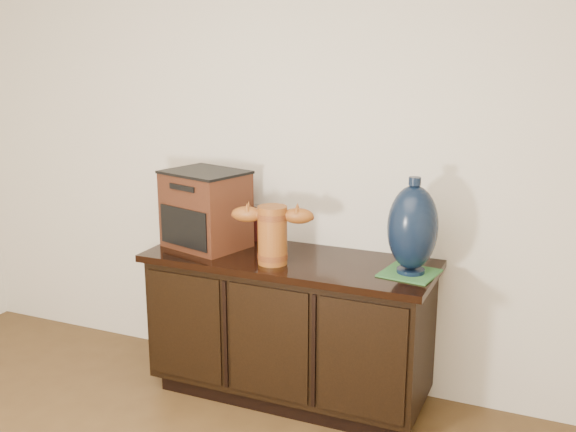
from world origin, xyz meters
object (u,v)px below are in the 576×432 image
at_px(lamp_base, 413,228).
at_px(spray_can, 256,223).
at_px(sideboard, 289,326).
at_px(terracotta_vessel, 272,231).
at_px(tv_radio, 206,209).

xyz_separation_m(lamp_base, spray_can, (-0.91, 0.22, -0.13)).
distance_m(sideboard, spray_can, 0.59).
distance_m(terracotta_vessel, lamp_base, 0.66).
distance_m(sideboard, tv_radio, 0.74).
xyz_separation_m(sideboard, spray_can, (-0.29, 0.22, 0.46)).
xyz_separation_m(tv_radio, spray_can, (0.19, 0.21, -0.11)).
relative_size(terracotta_vessel, spray_can, 2.09).
bearing_deg(sideboard, tv_radio, 178.79).
relative_size(sideboard, terracotta_vessel, 3.61).
bearing_deg(spray_can, sideboard, -37.13).
height_order(sideboard, spray_can, spray_can).
relative_size(tv_radio, spray_can, 2.45).
xyz_separation_m(terracotta_vessel, tv_radio, (-0.44, 0.13, 0.04)).
xyz_separation_m(tv_radio, lamp_base, (1.09, -0.01, 0.02)).
bearing_deg(spray_can, terracotta_vessel, -52.99).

